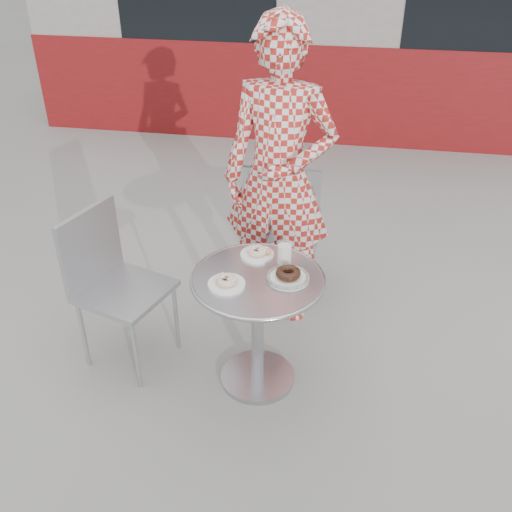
% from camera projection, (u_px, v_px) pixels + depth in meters
% --- Properties ---
extents(ground, '(60.00, 60.00, 0.00)m').
position_uv_depth(ground, '(251.00, 379.00, 3.11)').
color(ground, '#989691').
rests_on(ground, ground).
extents(bistro_table, '(0.66, 0.66, 0.67)m').
position_uv_depth(bistro_table, '(258.00, 304.00, 2.85)').
color(bistro_table, silver).
rests_on(bistro_table, ground).
extents(chair_far, '(0.46, 0.47, 0.95)m').
position_uv_depth(chair_far, '(283.00, 250.00, 3.69)').
color(chair_far, '#A8ABB0').
rests_on(chair_far, ground).
extents(chair_left, '(0.54, 0.53, 0.89)m').
position_uv_depth(chair_left, '(127.00, 317.00, 3.13)').
color(chair_left, '#A8ABB0').
rests_on(chair_left, ground).
extents(seated_person, '(0.71, 0.52, 1.78)m').
position_uv_depth(seated_person, '(279.00, 179.00, 3.20)').
color(seated_person, '#AB211A').
rests_on(seated_person, ground).
extents(plate_far, '(0.17, 0.17, 0.05)m').
position_uv_depth(plate_far, '(258.00, 253.00, 2.92)').
color(plate_far, white).
rests_on(plate_far, bistro_table).
extents(plate_near, '(0.18, 0.18, 0.05)m').
position_uv_depth(plate_near, '(226.00, 282.00, 2.70)').
color(plate_near, white).
rests_on(plate_near, bistro_table).
extents(plate_checker, '(0.21, 0.21, 0.05)m').
position_uv_depth(plate_checker, '(288.00, 276.00, 2.74)').
color(plate_checker, white).
rests_on(plate_checker, bistro_table).
extents(milk_cup, '(0.08, 0.08, 0.12)m').
position_uv_depth(milk_cup, '(285.00, 253.00, 2.84)').
color(milk_cup, white).
rests_on(milk_cup, bistro_table).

